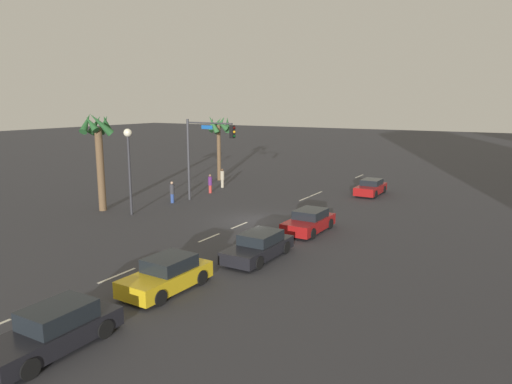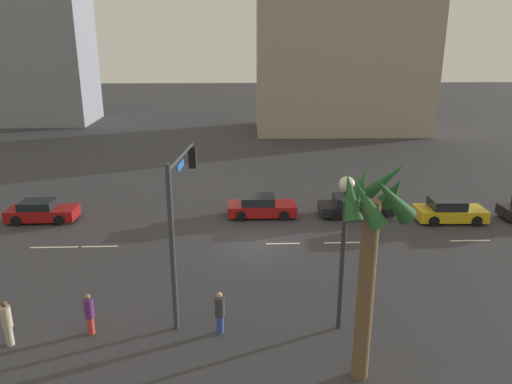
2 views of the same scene
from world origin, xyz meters
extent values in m
plane|color=#333338|center=(0.00, 0.00, 0.00)|extent=(220.00, 220.00, 0.00)
cube|color=silver|center=(-11.84, 0.00, 0.01)|extent=(2.22, 0.14, 0.01)
cube|color=silver|center=(-4.77, 0.00, 0.01)|extent=(2.04, 0.14, 0.01)
cube|color=silver|center=(-1.49, 0.00, 0.01)|extent=(1.85, 0.14, 0.01)
cube|color=silver|center=(8.36, 0.00, 0.01)|extent=(1.92, 0.14, 0.01)
cube|color=silver|center=(10.75, 0.00, 0.01)|extent=(2.53, 0.14, 0.01)
cube|color=silver|center=(22.24, 0.00, 0.01)|extent=(2.50, 0.14, 0.01)
cube|color=maroon|center=(12.84, -4.10, 0.49)|extent=(4.08, 1.70, 0.67)
cube|color=black|center=(13.09, -4.10, 1.06)|extent=(1.96, 1.49, 0.47)
cylinder|color=black|center=(11.58, -4.90, 0.32)|extent=(0.64, 0.22, 0.64)
cylinder|color=black|center=(11.58, -3.30, 0.32)|extent=(0.64, 0.22, 0.64)
cylinder|color=black|center=(14.10, -4.90, 0.32)|extent=(0.64, 0.22, 0.64)
cylinder|color=black|center=(14.10, -3.30, 0.32)|extent=(0.64, 0.22, 0.64)
cube|color=maroon|center=(-0.57, -4.41, 0.49)|extent=(4.27, 1.83, 0.67)
cube|color=black|center=(-0.32, -4.41, 1.08)|extent=(2.05, 1.60, 0.51)
cylinder|color=black|center=(-1.90, -5.25, 0.32)|extent=(0.64, 0.22, 0.64)
cylinder|color=black|center=(-1.88, -3.55, 0.32)|extent=(0.64, 0.22, 0.64)
cylinder|color=black|center=(0.74, -5.27, 0.32)|extent=(0.64, 0.22, 0.64)
cylinder|color=black|center=(0.75, -3.57, 0.32)|extent=(0.64, 0.22, 0.64)
cube|color=gold|center=(-11.97, -3.05, 0.50)|extent=(4.16, 1.92, 0.68)
cube|color=black|center=(-11.72, -3.06, 1.12)|extent=(2.02, 1.64, 0.56)
cylinder|color=black|center=(-13.26, -3.86, 0.32)|extent=(0.65, 0.24, 0.64)
cylinder|color=black|center=(-13.21, -2.16, 0.32)|extent=(0.65, 0.24, 0.64)
cylinder|color=black|center=(-10.72, -3.94, 0.32)|extent=(0.65, 0.24, 0.64)
cylinder|color=black|center=(-10.67, -2.24, 0.32)|extent=(0.65, 0.24, 0.64)
cube|color=black|center=(-17.55, -3.22, 0.48)|extent=(4.47, 1.76, 0.65)
cube|color=black|center=(-17.28, -3.22, 1.11)|extent=(2.15, 1.53, 0.60)
cylinder|color=black|center=(-18.93, -4.04, 0.32)|extent=(0.64, 0.22, 0.64)
cylinder|color=black|center=(-16.16, -4.02, 0.32)|extent=(0.64, 0.22, 0.64)
cylinder|color=black|center=(-16.17, -2.40, 0.32)|extent=(0.64, 0.22, 0.64)
cube|color=black|center=(-6.44, -4.28, 0.47)|extent=(4.51, 1.81, 0.61)
cube|color=black|center=(-6.17, -4.29, 1.04)|extent=(2.17, 1.59, 0.53)
cylinder|color=black|center=(-7.84, -5.12, 0.32)|extent=(0.64, 0.22, 0.64)
cylinder|color=black|center=(-7.83, -3.43, 0.32)|extent=(0.64, 0.22, 0.64)
cylinder|color=black|center=(-5.05, -5.14, 0.32)|extent=(0.64, 0.22, 0.64)
cylinder|color=black|center=(-5.04, -3.45, 0.32)|extent=(0.64, 0.22, 0.64)
cylinder|color=#38383D|center=(3.33, 7.89, 3.23)|extent=(0.20, 0.20, 6.46)
cylinder|color=#38383D|center=(3.11, 5.64, 6.21)|extent=(0.56, 4.52, 0.12)
cube|color=black|center=(2.89, 3.39, 5.64)|extent=(0.35, 0.35, 0.95)
sphere|color=#360503|center=(2.87, 3.21, 5.93)|extent=(0.20, 0.20, 0.20)
sphere|color=orange|center=(2.87, 3.21, 5.63)|extent=(0.20, 0.20, 0.20)
sphere|color=black|center=(2.87, 3.21, 5.33)|extent=(0.20, 0.20, 0.20)
cube|color=#1959B2|center=(3.13, 5.87, 5.89)|extent=(0.15, 1.10, 0.28)
cylinder|color=#2D2D33|center=(-2.86, 8.12, 2.72)|extent=(0.18, 0.18, 5.45)
sphere|color=#F2EACC|center=(-2.86, 8.12, 5.73)|extent=(0.56, 0.56, 0.56)
cylinder|color=#B2A58C|center=(9.19, 8.71, 0.37)|extent=(0.28, 0.28, 0.74)
cylinder|color=#B2A58C|center=(9.19, 8.71, 1.14)|extent=(0.37, 0.37, 0.81)
sphere|color=brown|center=(9.19, 8.71, 1.65)|extent=(0.22, 0.22, 0.22)
cylinder|color=#BF3833|center=(6.47, 8.11, 0.34)|extent=(0.35, 0.35, 0.69)
cylinder|color=#59266B|center=(6.47, 8.11, 1.06)|extent=(0.46, 0.46, 0.75)
sphere|color=#8C664C|center=(6.47, 8.11, 1.53)|extent=(0.20, 0.20, 0.20)
cylinder|color=#2D478C|center=(1.65, 8.26, 0.35)|extent=(0.33, 0.33, 0.71)
cylinder|color=#333338|center=(1.65, 8.26, 1.10)|extent=(0.45, 0.45, 0.77)
sphere|color=tan|center=(1.65, 8.26, 1.59)|extent=(0.21, 0.21, 0.21)
cylinder|color=brown|center=(-2.97, 10.89, 3.01)|extent=(0.53, 0.53, 6.03)
cone|color=#235628|center=(-2.29, 11.03, 6.20)|extent=(0.77, 1.21, 1.49)
cone|color=#235628|center=(-2.65, 11.53, 6.16)|extent=(1.35, 1.05, 1.52)
cone|color=#235628|center=(-3.31, 11.65, 6.33)|extent=(1.66, 1.15, 1.59)
cone|color=#235628|center=(-3.58, 10.85, 6.29)|extent=(0.65, 1.27, 1.27)
cone|color=#235628|center=(-3.43, 10.06, 6.31)|extent=(1.78, 1.33, 1.74)
cone|color=#235628|center=(-2.71, 10.33, 6.29)|extent=(1.25, 0.98, 1.35)
cylinder|color=brown|center=(12.49, 11.38, 2.77)|extent=(0.38, 0.38, 5.53)
cone|color=#2D6633|center=(13.13, 11.49, 5.78)|extent=(0.75, 1.24, 1.40)
cone|color=#2D6633|center=(13.00, 12.10, 5.53)|extent=(1.62, 1.38, 1.68)
cone|color=#2D6633|center=(12.20, 11.97, 5.59)|extent=(1.18, 0.96, 1.42)
cone|color=#2D6633|center=(11.59, 11.36, 5.62)|extent=(0.59, 1.40, 1.84)
cone|color=#2D6633|center=(12.17, 10.81, 5.61)|extent=(1.47, 1.15, 1.27)
cone|color=#2D6633|center=(12.98, 10.63, 5.60)|extent=(1.59, 1.31, 1.76)
camera|label=1|loc=(-26.15, -15.85, 7.78)|focal=33.12mm
camera|label=2|loc=(0.94, 24.00, 10.41)|focal=33.76mm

